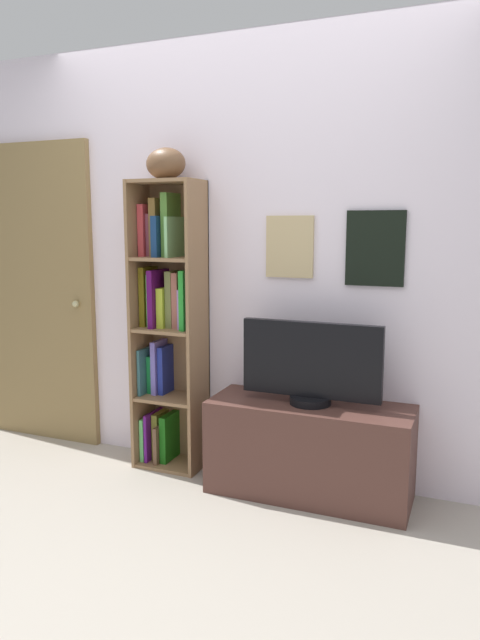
{
  "coord_description": "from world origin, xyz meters",
  "views": [
    {
      "loc": [
        1.25,
        -2.04,
        1.46
      ],
      "look_at": [
        0.07,
        0.85,
        0.95
      ],
      "focal_mm": 32.96,
      "sensor_mm": 36.0,
      "label": 1
    }
  ],
  "objects_px": {
    "bookshelf": "(168,323)",
    "tv_stand": "(309,450)",
    "television": "(311,364)",
    "door": "(39,295)",
    "football": "(166,164)"
  },
  "relations": [
    {
      "from": "football",
      "to": "television",
      "type": "relative_size",
      "value": 0.35
    },
    {
      "from": "tv_stand",
      "to": "television",
      "type": "distance_m",
      "value": 0.47
    },
    {
      "from": "tv_stand",
      "to": "door",
      "type": "bearing_deg",
      "value": 174.64
    },
    {
      "from": "television",
      "to": "door",
      "type": "relative_size",
      "value": 0.38
    },
    {
      "from": "tv_stand",
      "to": "door",
      "type": "relative_size",
      "value": 0.55
    },
    {
      "from": "bookshelf",
      "to": "football",
      "type": "xyz_separation_m",
      "value": [
        0.03,
        -0.03,
        0.92
      ]
    },
    {
      "from": "football",
      "to": "door",
      "type": "xyz_separation_m",
      "value": [
        -1.05,
        0.11,
        -0.81
      ]
    },
    {
      "from": "bookshelf",
      "to": "door",
      "type": "height_order",
      "value": "door"
    },
    {
      "from": "football",
      "to": "television",
      "type": "bearing_deg",
      "value": -4.58
    },
    {
      "from": "bookshelf",
      "to": "television",
      "type": "relative_size",
      "value": 2.28
    },
    {
      "from": "bookshelf",
      "to": "tv_stand",
      "type": "distance_m",
      "value": 1.11
    },
    {
      "from": "tv_stand",
      "to": "door",
      "type": "height_order",
      "value": "door"
    },
    {
      "from": "bookshelf",
      "to": "television",
      "type": "distance_m",
      "value": 0.93
    },
    {
      "from": "football",
      "to": "door",
      "type": "height_order",
      "value": "door"
    },
    {
      "from": "door",
      "to": "bookshelf",
      "type": "bearing_deg",
      "value": -4.38
    }
  ]
}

